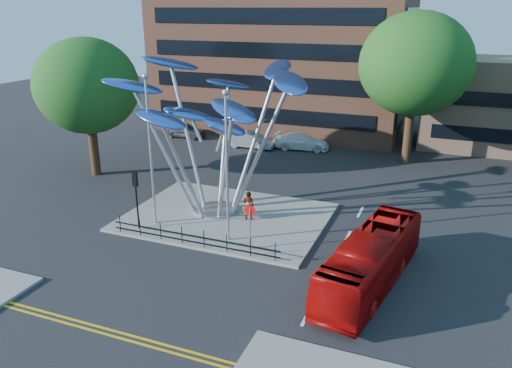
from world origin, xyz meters
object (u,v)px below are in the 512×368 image
at_px(leaf_sculpture, 213,104).
at_px(pedestrian, 248,206).
at_px(tree_right, 415,64).
at_px(tree_left, 87,86).
at_px(street_lamp_right, 227,154).
at_px(street_lamp_left, 150,138).
at_px(parked_car_mid, 251,140).
at_px(parked_car_left, 184,130).
at_px(traffic_light_island, 136,188).
at_px(red_bus, 371,260).
at_px(parked_car_right, 302,142).
at_px(no_entry_sign_island, 250,219).

xyz_separation_m(leaf_sculpture, pedestrian, (2.53, -0.69, -5.82)).
xyz_separation_m(tree_right, tree_left, (-22.00, -12.00, -1.24)).
bearing_deg(street_lamp_right, street_lamp_left, 174.29).
bearing_deg(parked_car_mid, parked_car_left, 80.00).
distance_m(leaf_sculpture, traffic_light_island, 6.65).
height_order(red_bus, parked_car_right, red_bus).
height_order(leaf_sculpture, street_lamp_right, leaf_sculpture).
relative_size(street_lamp_right, parked_car_mid, 1.86).
relative_size(no_entry_sign_island, red_bus, 0.27).
bearing_deg(parked_car_left, tree_right, -92.43).
height_order(street_lamp_left, parked_car_mid, street_lamp_left).
bearing_deg(tree_right, leaf_sculpture, -123.31).
bearing_deg(parked_car_right, no_entry_sign_island, -178.17).
bearing_deg(pedestrian, leaf_sculpture, -33.90).
relative_size(tree_right, leaf_sculpture, 0.95).
bearing_deg(no_entry_sign_island, tree_left, 154.93).
relative_size(tree_right, parked_car_right, 2.47).
distance_m(street_lamp_left, pedestrian, 7.03).
height_order(traffic_light_island, no_entry_sign_island, traffic_light_island).
height_order(red_bus, pedestrian, red_bus).
height_order(tree_right, leaf_sculpture, tree_right).
relative_size(tree_left, parked_car_mid, 2.31).
xyz_separation_m(traffic_light_island, red_bus, (13.50, -1.12, -1.33)).
relative_size(street_lamp_right, pedestrian, 4.62).
bearing_deg(red_bus, street_lamp_left, -179.38).
bearing_deg(tree_right, red_bus, -88.61).
height_order(street_lamp_right, parked_car_mid, street_lamp_right).
xyz_separation_m(street_lamp_right, no_entry_sign_island, (1.50, -0.48, -3.28)).
distance_m(tree_right, traffic_light_island, 24.06).
distance_m(street_lamp_left, red_bus, 13.79).
height_order(traffic_light_island, parked_car_right, traffic_light_island).
bearing_deg(leaf_sculpture, red_bus, -26.65).
xyz_separation_m(red_bus, parked_car_left, (-21.90, 21.32, -0.56)).
bearing_deg(parked_car_left, parked_car_right, -90.30).
xyz_separation_m(tree_left, street_lamp_right, (14.50, -7.00, -1.70)).
relative_size(parked_car_left, parked_car_mid, 0.96).
bearing_deg(parked_car_right, parked_car_left, 83.00).
distance_m(traffic_light_island, pedestrian, 6.67).
xyz_separation_m(street_lamp_right, parked_car_right, (-1.74, 19.76, -4.38)).
height_order(street_lamp_left, traffic_light_island, street_lamp_left).
xyz_separation_m(traffic_light_island, pedestrian, (5.46, 3.49, -1.57)).
height_order(street_lamp_left, pedestrian, street_lamp_left).
bearing_deg(parked_car_mid, street_lamp_left, -177.33).
distance_m(tree_right, parked_car_right, 11.81).
relative_size(tree_right, street_lamp_left, 1.38).
distance_m(tree_right, leaf_sculpture, 18.37).
relative_size(street_lamp_right, parked_car_right, 1.69).
bearing_deg(tree_left, parked_car_mid, 54.35).
bearing_deg(street_lamp_left, parked_car_left, 114.86).
height_order(pedestrian, parked_car_right, pedestrian).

